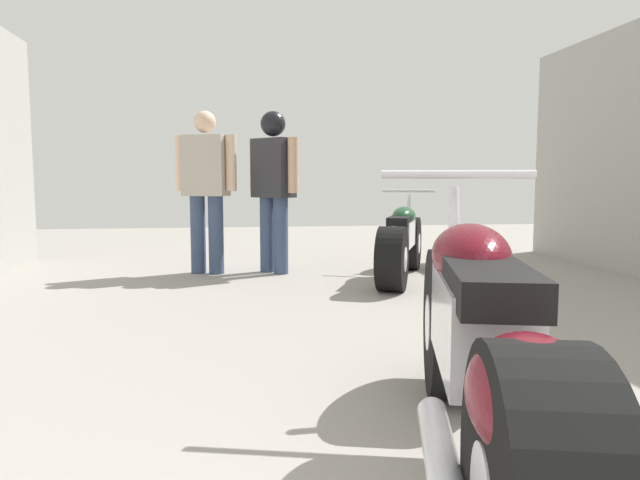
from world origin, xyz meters
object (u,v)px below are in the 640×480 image
Objects in this scene: mechanic_in_blue at (206,182)px; mechanic_with_helmet at (273,177)px; motorcycle_black_naked at (401,244)px; motorcycle_maroon_cruiser at (480,356)px.

mechanic_in_blue is 1.00× the size of mechanic_with_helmet.
mechanic_in_blue is at bearing 174.93° from mechanic_with_helmet.
mechanic_with_helmet reaches higher than motorcycle_black_naked.
motorcycle_maroon_cruiser is 1.19× the size of motorcycle_black_naked.
motorcycle_black_naked is 1.08× the size of mechanic_in_blue.
mechanic_with_helmet is at bearing 153.87° from motorcycle_black_naked.
motorcycle_black_naked is 1.08× the size of mechanic_with_helmet.
mechanic_with_helmet is (-1.24, 0.61, 0.67)m from motorcycle_black_naked.
mechanic_in_blue reaches higher than motorcycle_maroon_cruiser.
mechanic_in_blue reaches higher than motorcycle_black_naked.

